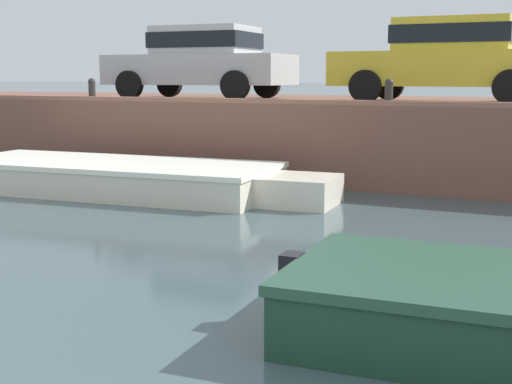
# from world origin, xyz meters

# --- Properties ---
(ground_plane) EXTENTS (400.00, 400.00, 0.00)m
(ground_plane) POSITION_xyz_m (0.00, 5.17, 0.00)
(ground_plane) COLOR #3D5156
(far_quay_wall) EXTENTS (60.00, 6.00, 1.47)m
(far_quay_wall) POSITION_xyz_m (0.00, 13.34, 0.74)
(far_quay_wall) COLOR brown
(far_quay_wall) RESTS_ON ground
(far_wall_coping) EXTENTS (60.00, 0.24, 0.08)m
(far_wall_coping) POSITION_xyz_m (0.00, 10.46, 1.51)
(far_wall_coping) COLOR #925F4C
(far_wall_coping) RESTS_ON far_quay_wall
(boat_moored_west_cream) EXTENTS (6.81, 2.49, 0.53)m
(boat_moored_west_cream) POSITION_xyz_m (-4.81, 8.55, 0.26)
(boat_moored_west_cream) COLOR silver
(boat_moored_west_cream) RESTS_ON ground
(car_leftmost_silver) EXTENTS (4.09, 2.06, 1.54)m
(car_leftmost_silver) POSITION_xyz_m (-5.55, 12.51, 2.32)
(car_leftmost_silver) COLOR #B7BABC
(car_leftmost_silver) RESTS_ON far_quay_wall
(car_left_inner_yellow) EXTENTS (4.11, 2.01, 1.54)m
(car_left_inner_yellow) POSITION_xyz_m (-0.26, 12.51, 2.32)
(car_left_inner_yellow) COLOR yellow
(car_left_inner_yellow) RESTS_ON far_quay_wall
(mooring_bollard_west) EXTENTS (0.15, 0.15, 0.44)m
(mooring_bollard_west) POSITION_xyz_m (-7.05, 10.59, 1.71)
(mooring_bollard_west) COLOR #2D2B28
(mooring_bollard_west) RESTS_ON far_quay_wall
(mooring_bollard_mid) EXTENTS (0.15, 0.15, 0.44)m
(mooring_bollard_mid) POSITION_xyz_m (-0.88, 10.59, 1.71)
(mooring_bollard_mid) COLOR #2D2B28
(mooring_bollard_mid) RESTS_ON far_quay_wall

